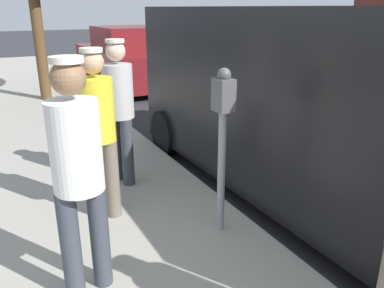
# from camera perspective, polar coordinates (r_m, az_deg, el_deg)

# --- Properties ---
(ground_plane) EXTENTS (80.00, 80.00, 0.00)m
(ground_plane) POSITION_cam_1_polar(r_m,az_deg,el_deg) (4.36, 23.23, -11.62)
(ground_plane) COLOR #2D2D33
(parking_meter_near) EXTENTS (0.14, 0.18, 1.52)m
(parking_meter_near) POSITION_cam_1_polar(r_m,az_deg,el_deg) (3.36, 4.55, 2.89)
(parking_meter_near) COLOR gray
(parking_meter_near) RESTS_ON sidewalk_slab
(pedestrian_in_gray) EXTENTS (0.34, 0.35, 1.67)m
(pedestrian_in_gray) POSITION_cam_1_polar(r_m,az_deg,el_deg) (4.47, -10.75, 5.80)
(pedestrian_in_gray) COLOR #383D47
(pedestrian_in_gray) RESTS_ON sidewalk_slab
(pedestrian_in_white) EXTENTS (0.36, 0.34, 1.71)m
(pedestrian_in_white) POSITION_cam_1_polar(r_m,az_deg,el_deg) (2.68, -16.50, -3.36)
(pedestrian_in_white) COLOR #383D47
(pedestrian_in_white) RESTS_ON sidewalk_slab
(pedestrian_in_yellow) EXTENTS (0.34, 0.34, 1.65)m
(pedestrian_in_yellow) POSITION_cam_1_polar(r_m,az_deg,el_deg) (3.74, -13.80, 2.73)
(pedestrian_in_yellow) COLOR #726656
(pedestrian_in_yellow) RESTS_ON sidewalk_slab
(parked_van) EXTENTS (2.20, 5.23, 2.15)m
(parked_van) POSITION_cam_1_polar(r_m,az_deg,el_deg) (4.60, 17.92, 6.21)
(parked_van) COLOR black
(parked_van) RESTS_ON ground
(parked_sedan_behind) EXTENTS (2.05, 4.45, 1.65)m
(parked_sedan_behind) POSITION_cam_1_polar(r_m,az_deg,el_deg) (11.34, -9.48, 12.19)
(parked_sedan_behind) COLOR maroon
(parked_sedan_behind) RESTS_ON ground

